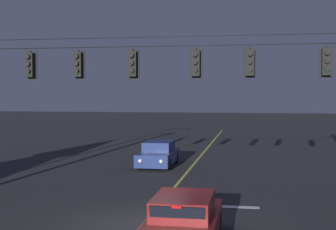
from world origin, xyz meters
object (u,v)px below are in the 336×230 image
object	(u,v)px
traffic_light_left_inner	(78,64)
car_waiting_near_lane	(184,222)
traffic_light_right_inner	(196,63)
traffic_light_leftmost	(30,65)
traffic_light_far_right	(327,62)
traffic_light_rightmost	(250,63)
traffic_light_centre	(132,64)
car_oncoming_lead	(158,154)

from	to	relation	value
traffic_light_left_inner	car_waiting_near_lane	bearing A→B (deg)	-47.58
traffic_light_right_inner	traffic_light_left_inner	bearing A→B (deg)	180.00
traffic_light_leftmost	traffic_light_far_right	bearing A→B (deg)	0.00
traffic_light_left_inner	traffic_light_right_inner	distance (m)	4.61
traffic_light_far_right	traffic_light_left_inner	bearing A→B (deg)	180.00
traffic_light_left_inner	traffic_light_right_inner	world-z (taller)	same
traffic_light_left_inner	traffic_light_rightmost	world-z (taller)	same
traffic_light_right_inner	traffic_light_rightmost	size ratio (longest dim) A/B	1.00
traffic_light_centre	traffic_light_leftmost	bearing A→B (deg)	180.00
traffic_light_right_inner	car_oncoming_lead	distance (m)	10.38
traffic_light_left_inner	car_oncoming_lead	size ratio (longest dim) A/B	0.28
traffic_light_centre	traffic_light_rightmost	bearing A→B (deg)	0.00
car_oncoming_lead	car_waiting_near_lane	bearing A→B (deg)	-76.40
traffic_light_centre	traffic_light_right_inner	distance (m)	2.42
traffic_light_leftmost	car_oncoming_lead	xyz separation A→B (m)	(3.50, 8.78, -4.57)
traffic_light_centre	car_oncoming_lead	world-z (taller)	traffic_light_centre
traffic_light_right_inner	traffic_light_rightmost	distance (m)	2.00
traffic_light_leftmost	traffic_light_far_right	distance (m)	11.31
traffic_light_far_right	car_waiting_near_lane	size ratio (longest dim) A/B	0.28
traffic_light_rightmost	traffic_light_far_right	xyz separation A→B (m)	(2.70, 0.00, 0.00)
traffic_light_left_inner	traffic_light_far_right	distance (m)	9.31
traffic_light_centre	traffic_light_right_inner	bearing A→B (deg)	0.00
traffic_light_leftmost	traffic_light_centre	size ratio (longest dim) A/B	1.00
traffic_light_leftmost	traffic_light_right_inner	xyz separation A→B (m)	(6.61, 0.00, 0.00)
car_waiting_near_lane	traffic_light_leftmost	bearing A→B (deg)	142.11
traffic_light_left_inner	traffic_light_rightmost	xyz separation A→B (m)	(6.61, 0.00, 0.00)
traffic_light_leftmost	traffic_light_rightmost	world-z (taller)	same
traffic_light_centre	car_waiting_near_lane	world-z (taller)	traffic_light_centre
traffic_light_right_inner	traffic_light_far_right	distance (m)	4.70
traffic_light_leftmost	traffic_light_centre	distance (m)	4.18
car_waiting_near_lane	traffic_light_right_inner	bearing A→B (deg)	93.36
car_waiting_near_lane	car_oncoming_lead	distance (m)	14.58
traffic_light_centre	traffic_light_far_right	size ratio (longest dim) A/B	1.00
car_waiting_near_lane	traffic_light_centre	bearing A→B (deg)	116.95
traffic_light_left_inner	traffic_light_rightmost	bearing A→B (deg)	0.00
car_waiting_near_lane	car_oncoming_lead	xyz separation A→B (m)	(-3.43, 14.17, -0.00)
traffic_light_leftmost	traffic_light_centre	world-z (taller)	same
traffic_light_far_right	traffic_light_rightmost	bearing A→B (deg)	180.00
traffic_light_left_inner	traffic_light_leftmost	bearing A→B (deg)	180.00
traffic_light_far_right	car_waiting_near_lane	bearing A→B (deg)	-129.11
traffic_light_rightmost	car_waiting_near_lane	distance (m)	7.27
traffic_light_right_inner	traffic_light_far_right	size ratio (longest dim) A/B	1.00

